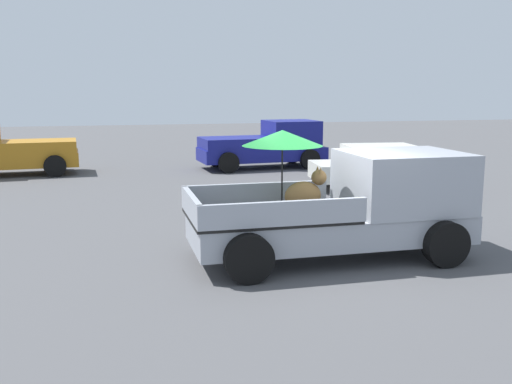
% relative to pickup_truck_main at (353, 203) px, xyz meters
% --- Properties ---
extents(ground_plane, '(80.00, 80.00, 0.00)m').
position_rel_pickup_truck_main_xyz_m(ground_plane, '(-0.44, -0.03, -0.99)').
color(ground_plane, '#4C4C4F').
extents(pickup_truck_main, '(5.07, 2.29, 2.31)m').
position_rel_pickup_truck_main_xyz_m(pickup_truck_main, '(0.00, 0.00, 0.00)').
color(pickup_truck_main, black).
rests_on(pickup_truck_main, ground).
extents(pickup_truck_red, '(4.92, 2.44, 1.80)m').
position_rel_pickup_truck_main_xyz_m(pickup_truck_red, '(-8.08, 12.22, -0.12)').
color(pickup_truck_red, black).
rests_on(pickup_truck_red, ground).
extents(pickup_truck_far, '(4.93, 2.47, 1.80)m').
position_rel_pickup_truck_main_xyz_m(pickup_truck_far, '(1.54, 12.00, -0.12)').
color(pickup_truck_far, black).
rests_on(pickup_truck_far, ground).
extents(parked_sedan_near, '(4.46, 2.31, 1.33)m').
position_rel_pickup_truck_main_xyz_m(parked_sedan_near, '(3.76, 6.62, -0.25)').
color(parked_sedan_near, black).
rests_on(parked_sedan_near, ground).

